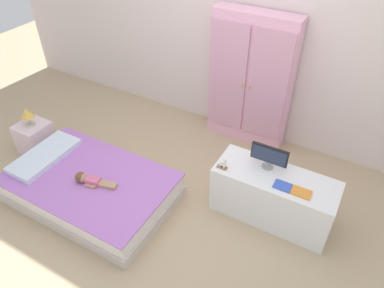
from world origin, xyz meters
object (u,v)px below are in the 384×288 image
object	(u,v)px
tv_stand	(273,196)
table_lamp	(27,114)
rocking_horse_toy	(223,164)
wardrobe	(250,81)
bed	(91,187)
nightstand	(35,138)
book_orange	(301,192)
book_blue	(283,186)
tv_monitor	(269,156)
doll	(88,180)

from	to	relation	value
tv_stand	table_lamp	bearing A→B (deg)	-171.59
table_lamp	rocking_horse_toy	bearing A→B (deg)	6.70
wardrobe	table_lamp	bearing A→B (deg)	-144.28
bed	rocking_horse_toy	world-z (taller)	rocking_horse_toy
nightstand	book_orange	world-z (taller)	book_orange
wardrobe	tv_stand	size ratio (longest dim) A/B	1.39
nightstand	rocking_horse_toy	size ratio (longest dim) A/B	3.13
book_blue	table_lamp	bearing A→B (deg)	-173.80
table_lamp	tv_monitor	world-z (taller)	tv_monitor
tv_monitor	book_blue	size ratio (longest dim) A/B	2.27
table_lamp	nightstand	bearing A→B (deg)	178.21
nightstand	tv_monitor	xyz separation A→B (m)	(2.44, 0.45, 0.44)
book_blue	book_orange	size ratio (longest dim) A/B	0.91
tv_monitor	tv_stand	bearing A→B (deg)	-32.20
book_blue	tv_stand	bearing A→B (deg)	130.33
rocking_horse_toy	book_blue	world-z (taller)	rocking_horse_toy
wardrobe	rocking_horse_toy	size ratio (longest dim) A/B	13.05
rocking_horse_toy	bed	bearing A→B (deg)	-155.87
tv_stand	tv_monitor	bearing A→B (deg)	147.80
bed	table_lamp	bearing A→B (deg)	166.17
wardrobe	book_orange	distance (m)	1.42
nightstand	table_lamp	distance (m)	0.31
doll	rocking_horse_toy	size ratio (longest dim) A/B	3.51
bed	book_orange	size ratio (longest dim) A/B	9.80
tv_monitor	book_orange	size ratio (longest dim) A/B	2.07
wardrobe	book_blue	distance (m)	1.33
table_lamp	book_blue	bearing A→B (deg)	6.20
book_blue	book_orange	distance (m)	0.15
doll	wardrobe	world-z (taller)	wardrobe
bed	tv_monitor	world-z (taller)	tv_monitor
wardrobe	book_orange	xyz separation A→B (m)	(0.89, -1.07, -0.24)
bed	nightstand	world-z (taller)	nightstand
doll	table_lamp	xyz separation A→B (m)	(-1.06, 0.30, 0.18)
tv_stand	book_orange	size ratio (longest dim) A/B	6.75
doll	book_blue	size ratio (longest dim) A/B	2.78
doll	book_orange	bearing A→B (deg)	18.81
nightstand	tv_monitor	size ratio (longest dim) A/B	1.09
doll	nightstand	distance (m)	1.11
doll	book_orange	world-z (taller)	book_orange
tv_stand	tv_monitor	size ratio (longest dim) A/B	3.27
tv_monitor	book_blue	distance (m)	0.28
book_blue	rocking_horse_toy	bearing A→B (deg)	-175.85
tv_stand	rocking_horse_toy	xyz separation A→B (m)	(-0.44, -0.13, 0.29)
wardrobe	tv_stand	world-z (taller)	wardrobe
nightstand	book_orange	xyz separation A→B (m)	(2.78, 0.29, 0.31)
tv_monitor	rocking_horse_toy	xyz separation A→B (m)	(-0.33, -0.20, -0.08)
wardrobe	tv_stand	bearing A→B (deg)	-56.03
nightstand	tv_monitor	world-z (taller)	tv_monitor
doll	tv_stand	distance (m)	1.64
bed	wardrobe	bearing A→B (deg)	61.22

